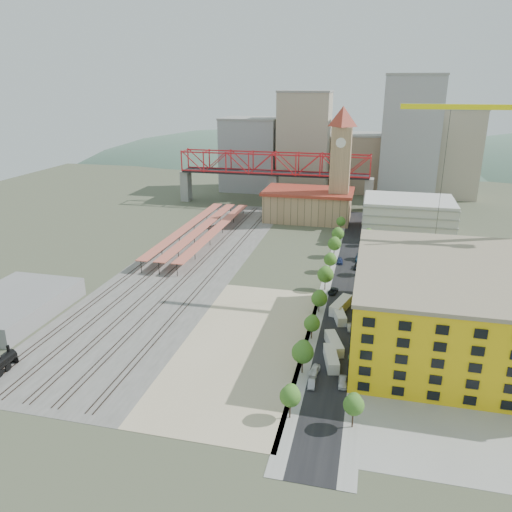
% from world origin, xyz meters
% --- Properties ---
extents(ground, '(400.00, 400.00, 0.00)m').
position_xyz_m(ground, '(0.00, 0.00, 0.00)').
color(ground, '#474C38').
rests_on(ground, ground).
extents(ballast_strip, '(36.00, 165.00, 0.06)m').
position_xyz_m(ballast_strip, '(-36.00, 17.50, 0.03)').
color(ballast_strip, '#605E59').
rests_on(ballast_strip, ground).
extents(dirt_lot, '(28.00, 67.00, 0.06)m').
position_xyz_m(dirt_lot, '(-4.00, -31.50, 0.03)').
color(dirt_lot, tan).
rests_on(dirt_lot, ground).
extents(street_asphalt, '(12.00, 170.00, 0.06)m').
position_xyz_m(street_asphalt, '(16.00, 15.00, 0.03)').
color(street_asphalt, black).
rests_on(street_asphalt, ground).
extents(sidewalk_west, '(3.00, 170.00, 0.04)m').
position_xyz_m(sidewalk_west, '(10.50, 15.00, 0.02)').
color(sidewalk_west, gray).
rests_on(sidewalk_west, ground).
extents(sidewalk_east, '(3.00, 170.00, 0.04)m').
position_xyz_m(sidewalk_east, '(21.50, 15.00, 0.02)').
color(sidewalk_east, gray).
rests_on(sidewalk_east, ground).
extents(construction_pad, '(50.00, 90.00, 0.06)m').
position_xyz_m(construction_pad, '(45.00, -20.00, 0.03)').
color(construction_pad, gray).
rests_on(construction_pad, ground).
extents(rail_tracks, '(26.56, 160.00, 0.18)m').
position_xyz_m(rail_tracks, '(-37.80, 17.50, 0.15)').
color(rail_tracks, '#382B23').
rests_on(rail_tracks, ground).
extents(platform_canopies, '(16.00, 80.00, 4.12)m').
position_xyz_m(platform_canopies, '(-41.00, 45.00, 3.99)').
color(platform_canopies, '#CE5B4F').
rests_on(platform_canopies, ground).
extents(station_hall, '(38.00, 24.00, 13.10)m').
position_xyz_m(station_hall, '(-5.00, 82.00, 6.67)').
color(station_hall, tan).
rests_on(station_hall, ground).
extents(clock_tower, '(12.00, 12.00, 52.00)m').
position_xyz_m(clock_tower, '(8.00, 79.99, 28.70)').
color(clock_tower, tan).
rests_on(clock_tower, ground).
extents(parking_garage, '(34.00, 26.00, 14.00)m').
position_xyz_m(parking_garage, '(36.00, 70.00, 7.00)').
color(parking_garage, silver).
rests_on(parking_garage, ground).
extents(truss_bridge, '(94.00, 9.60, 25.60)m').
position_xyz_m(truss_bridge, '(-25.00, 105.00, 18.86)').
color(truss_bridge, gray).
rests_on(truss_bridge, ground).
extents(construction_building, '(44.60, 50.60, 18.80)m').
position_xyz_m(construction_building, '(42.00, -20.00, 9.41)').
color(construction_building, yellow).
rests_on(construction_building, ground).
extents(warehouse, '(22.00, 32.00, 5.00)m').
position_xyz_m(warehouse, '(-66.00, -30.00, 2.50)').
color(warehouse, gray).
rests_on(warehouse, ground).
extents(street_trees, '(15.40, 124.40, 8.00)m').
position_xyz_m(street_trees, '(16.00, 5.00, 0.00)').
color(street_trees, '#265D1C').
rests_on(street_trees, ground).
extents(skyline, '(133.00, 46.00, 60.00)m').
position_xyz_m(skyline, '(7.47, 142.31, 22.81)').
color(skyline, '#9EA0A3').
rests_on(skyline, ground).
extents(distant_hills, '(647.00, 264.00, 227.00)m').
position_xyz_m(distant_hills, '(45.28, 260.00, -79.54)').
color(distant_hills, '#4C6B59').
rests_on(distant_hills, ground).
extents(site_trailer_a, '(4.30, 9.47, 2.51)m').
position_xyz_m(site_trailer_a, '(16.00, -35.04, 1.25)').
color(site_trailer_a, silver).
rests_on(site_trailer_a, ground).
extents(site_trailer_b, '(5.17, 9.41, 2.50)m').
position_xyz_m(site_trailer_b, '(16.00, -28.35, 1.25)').
color(site_trailer_b, silver).
rests_on(site_trailer_b, ground).
extents(site_trailer_c, '(4.45, 9.05, 2.40)m').
position_xyz_m(site_trailer_c, '(16.00, -13.36, 1.20)').
color(site_trailer_c, silver).
rests_on(site_trailer_c, ground).
extents(site_trailer_d, '(5.48, 10.49, 2.78)m').
position_xyz_m(site_trailer_d, '(16.00, -7.85, 1.39)').
color(site_trailer_d, silver).
rests_on(site_trailer_d, ground).
extents(car_0, '(2.35, 4.60, 1.50)m').
position_xyz_m(car_0, '(13.00, -39.72, 0.75)').
color(car_0, white).
rests_on(car_0, ground).
extents(car_1, '(1.65, 4.09, 1.32)m').
position_xyz_m(car_1, '(13.00, -44.14, 0.66)').
color(car_1, gray).
rests_on(car_1, ground).
extents(car_2, '(2.92, 4.96, 1.30)m').
position_xyz_m(car_2, '(13.00, 2.90, 0.65)').
color(car_2, black).
rests_on(car_2, ground).
extents(car_3, '(2.31, 4.88, 1.38)m').
position_xyz_m(car_3, '(13.00, 28.77, 0.69)').
color(car_3, navy).
rests_on(car_3, ground).
extents(car_4, '(1.99, 4.50, 1.51)m').
position_xyz_m(car_4, '(19.00, -42.63, 0.75)').
color(car_4, silver).
rests_on(car_4, ground).
extents(car_5, '(1.92, 4.13, 1.31)m').
position_xyz_m(car_5, '(19.00, -18.41, 0.65)').
color(car_5, gray).
rests_on(car_5, ground).
extents(car_6, '(2.77, 5.16, 1.38)m').
position_xyz_m(car_6, '(19.00, 24.93, 0.69)').
color(car_6, black).
rests_on(car_6, ground).
extents(car_7, '(2.27, 5.52, 1.60)m').
position_xyz_m(car_7, '(19.00, 32.69, 0.80)').
color(car_7, navy).
rests_on(car_7, ground).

